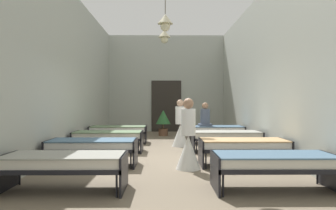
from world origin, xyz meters
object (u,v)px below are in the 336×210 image
bed_left_row_3 (119,130)px  nurse_mid_aisle (180,129)px  potted_plant (163,119)px  bed_right_row_2 (226,136)px  nurse_near_aisle (188,144)px  bed_left_row_1 (93,146)px  patient_seated_primary (205,117)px  bed_right_row_3 (215,130)px  bed_right_row_1 (243,146)px  bed_left_row_2 (108,136)px  bed_left_row_0 (65,163)px  bed_right_row_0 (274,162)px

bed_left_row_3 → nurse_mid_aisle: 2.22m
potted_plant → bed_right_row_2: bearing=-66.7°
bed_left_row_3 → nurse_near_aisle: nurse_near_aisle is taller
bed_left_row_1 → potted_plant: potted_plant is taller
patient_seated_primary → nurse_near_aisle: bearing=-102.1°
bed_right_row_3 → bed_right_row_1: bearing=-90.0°
bed_left_row_1 → bed_left_row_2: 1.90m
bed_right_row_3 → patient_seated_primary: patient_seated_primary is taller
bed_right_row_1 → potted_plant: (-1.79, 6.05, 0.23)m
bed_right_row_1 → nurse_mid_aisle: 3.21m
bed_left_row_2 → nurse_near_aisle: nurse_near_aisle is taller
bed_left_row_2 → bed_right_row_2: same height
bed_right_row_2 → nurse_mid_aisle: nurse_mid_aisle is taller
bed_left_row_1 → bed_right_row_1: 3.29m
nurse_mid_aisle → bed_right_row_3: bearing=53.6°
bed_left_row_3 → patient_seated_primary: 2.98m
bed_right_row_2 → patient_seated_primary: size_ratio=2.37×
nurse_mid_aisle → patient_seated_primary: 1.25m
nurse_near_aisle → bed_left_row_1: bearing=15.4°
bed_right_row_1 → bed_right_row_3: bearing=90.0°
bed_left_row_0 → nurse_mid_aisle: bearing=67.1°
bed_left_row_1 → bed_right_row_0: bearing=-30.0°
bed_right_row_0 → bed_right_row_1: (0.00, 1.90, 0.00)m
bed_left_row_2 → nurse_near_aisle: size_ratio=1.28×
bed_right_row_0 → patient_seated_primary: 5.70m
nurse_near_aisle → nurse_mid_aisle: bearing=-65.1°
bed_left_row_0 → bed_right_row_2: same height
bed_right_row_0 → potted_plant: potted_plant is taller
bed_left_row_3 → nurse_near_aisle: bearing=-63.6°
bed_right_row_3 → bed_left_row_0: bearing=-120.0°
bed_left_row_1 → patient_seated_primary: bearing=52.0°
bed_left_row_0 → potted_plant: bearing=79.3°
bed_right_row_2 → potted_plant: (-1.79, 4.15, 0.23)m
bed_right_row_1 → bed_right_row_3: (0.00, 3.80, 0.00)m
bed_right_row_3 → nurse_near_aisle: nurse_near_aisle is taller
patient_seated_primary → nurse_mid_aisle: bearing=-137.5°
patient_seated_primary → bed_right_row_0: bearing=-86.5°
bed_right_row_1 → potted_plant: potted_plant is taller
bed_right_row_3 → nurse_near_aisle: 4.32m
nurse_mid_aisle → patient_seated_primary: (0.89, 0.81, 0.34)m
bed_left_row_1 → bed_right_row_2: size_ratio=1.00×
bed_left_row_0 → bed_right_row_0: 3.29m
bed_left_row_1 → patient_seated_primary: 4.81m
bed_left_row_2 → bed_right_row_2: (3.29, 0.00, 0.00)m
patient_seated_primary → potted_plant: (-1.44, 2.27, -0.20)m
bed_right_row_3 → potted_plant: (-1.79, 2.25, 0.23)m
nurse_near_aisle → bed_right_row_3: bearing=-81.7°
bed_left_row_2 → bed_right_row_0: bearing=-49.1°
bed_right_row_2 → bed_right_row_3: 1.90m
bed_left_row_1 → bed_left_row_2: same height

